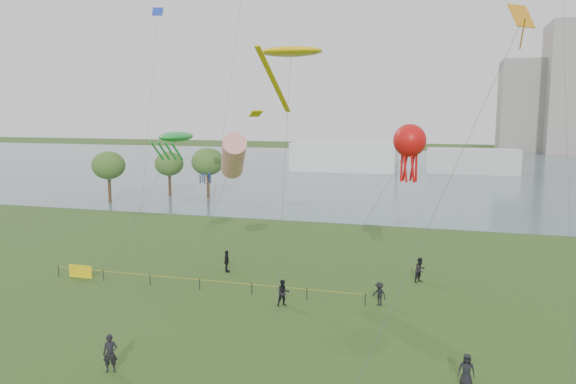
# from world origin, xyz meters

# --- Properties ---
(lake) EXTENTS (400.00, 120.00, 0.08)m
(lake) POSITION_xyz_m (0.00, 100.00, 0.02)
(lake) COLOR slate
(lake) RESTS_ON ground_plane
(building_low) EXTENTS (16.00, 18.00, 28.00)m
(building_low) POSITION_xyz_m (32.00, 168.00, 14.00)
(building_low) COLOR gray
(building_low) RESTS_ON ground_plane
(pavilion_left) EXTENTS (22.00, 8.00, 6.00)m
(pavilion_left) POSITION_xyz_m (-12.00, 95.00, 3.00)
(pavilion_left) COLOR silver
(pavilion_left) RESTS_ON ground_plane
(pavilion_right) EXTENTS (18.00, 7.00, 5.00)m
(pavilion_right) POSITION_xyz_m (14.00, 98.00, 2.50)
(pavilion_right) COLOR silver
(pavilion_right) RESTS_ON ground_plane
(trees) EXTENTS (16.39, 12.29, 7.40)m
(trees) POSITION_xyz_m (-30.37, 50.76, 5.17)
(trees) COLOR #3A2A1A
(trees) RESTS_ON ground_plane
(fence) EXTENTS (24.07, 0.07, 1.05)m
(fence) POSITION_xyz_m (-13.87, 13.82, 0.55)
(fence) COLOR black
(fence) RESTS_ON ground_plane
(spectator_a) EXTENTS (1.09, 1.03, 1.78)m
(spectator_a) POSITION_xyz_m (-0.96, 12.23, 0.89)
(spectator_a) COLOR black
(spectator_a) RESTS_ON ground_plane
(spectator_b) EXTENTS (1.18, 1.00, 1.59)m
(spectator_b) POSITION_xyz_m (5.13, 14.09, 0.79)
(spectator_b) COLOR black
(spectator_b) RESTS_ON ground_plane
(spectator_c) EXTENTS (0.60, 1.10, 1.78)m
(spectator_c) POSITION_xyz_m (-7.54, 18.52, 0.89)
(spectator_c) COLOR black
(spectator_c) RESTS_ON ground_plane
(spectator_d) EXTENTS (0.80, 0.54, 1.59)m
(spectator_d) POSITION_xyz_m (10.40, 4.14, 0.79)
(spectator_d) COLOR black
(spectator_d) RESTS_ON ground_plane
(spectator_f) EXTENTS (0.83, 0.71, 1.92)m
(spectator_f) POSITION_xyz_m (-6.53, 0.82, 0.96)
(spectator_f) COLOR black
(spectator_f) RESTS_ON ground_plane
(spectator_g) EXTENTS (1.13, 1.17, 1.89)m
(spectator_g) POSITION_xyz_m (7.49, 20.05, 0.95)
(spectator_g) COLOR black
(spectator_g) RESTS_ON ground_plane
(kite_stingray) EXTENTS (4.78, 10.37, 17.54)m
(kite_stingray) POSITION_xyz_m (-2.35, 18.87, 17.08)
(kite_stingray) COLOR #3F3F42
(kite_windsock) EXTENTS (4.67, 5.18, 11.28)m
(kite_windsock) POSITION_xyz_m (-6.56, 17.74, 9.37)
(kite_windsock) COLOR #3F3F42
(kite_creature) EXTENTS (4.96, 7.33, 11.22)m
(kite_creature) POSITION_xyz_m (-11.11, 17.36, 10.79)
(kite_creature) COLOR #3F3F42
(kite_octopus) EXTENTS (6.55, 5.11, 11.93)m
(kite_octopus) POSITION_xyz_m (6.55, 17.92, 10.71)
(kite_octopus) COLOR #3F3F42
(kite_delta) EXTENTS (8.14, 14.43, 18.22)m
(kite_delta) POSITION_xyz_m (12.05, 8.72, 16.51)
(kite_delta) COLOR #3F3F42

